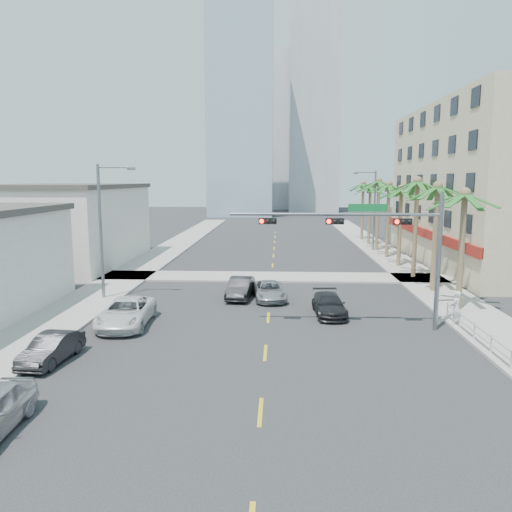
{
  "coord_description": "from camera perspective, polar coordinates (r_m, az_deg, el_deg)",
  "views": [
    {
      "loc": [
        0.61,
        -18.3,
        7.99
      ],
      "look_at": [
        -0.77,
        11.0,
        3.5
      ],
      "focal_mm": 35.0,
      "sensor_mm": 36.0,
      "label": 1
    }
  ],
  "objects": [
    {
      "name": "streetlight_right",
      "position": [
        57.32,
        13.19,
        5.54
      ],
      "size": [
        2.55,
        0.25,
        9.0
      ],
      "color": "slate",
      "rests_on": "ground"
    },
    {
      "name": "sidewalk_right",
      "position": [
        40.73,
        18.9,
        -2.98
      ],
      "size": [
        4.0,
        120.0,
        0.15
      ],
      "primitive_type": "cube",
      "color": "gray",
      "rests_on": "ground"
    },
    {
      "name": "building_right",
      "position": [
        52.82,
        26.8,
        7.24
      ],
      "size": [
        15.25,
        28.0,
        15.0
      ],
      "color": "#C5AC8B",
      "rests_on": "ground"
    },
    {
      "name": "car_parked_far",
      "position": [
        28.57,
        -14.62,
        -6.27
      ],
      "size": [
        2.71,
        5.48,
        1.49
      ],
      "primitive_type": "imported",
      "rotation": [
        0.0,
        0.0,
        0.04
      ],
      "color": "silver",
      "rests_on": "ground"
    },
    {
      "name": "streetlight_left",
      "position": [
        34.45,
        -17.04,
        3.44
      ],
      "size": [
        2.55,
        0.25,
        9.0
      ],
      "color": "slate",
      "rests_on": "ground"
    },
    {
      "name": "tower_far_right",
      "position": [
        130.44,
        6.69,
        18.36
      ],
      "size": [
        12.0,
        12.0,
        60.0
      ],
      "primitive_type": "cube",
      "color": "#ADADB2",
      "rests_on": "ground"
    },
    {
      "name": "palm_tree_6",
      "position": [
        62.48,
        12.94,
        7.65
      ],
      "size": [
        4.8,
        4.8,
        7.8
      ],
      "color": "brown",
      "rests_on": "ground"
    },
    {
      "name": "palm_tree_4",
      "position": [
        52.27,
        14.97,
        7.8
      ],
      "size": [
        4.8,
        4.8,
        8.16
      ],
      "color": "brown",
      "rests_on": "ground"
    },
    {
      "name": "building_left_far",
      "position": [
        50.67,
        -20.74,
        3.17
      ],
      "size": [
        11.0,
        18.0,
        7.2
      ],
      "primitive_type": "cube",
      "color": "beige",
      "rests_on": "ground"
    },
    {
      "name": "traffic_signal_mast",
      "position": [
        26.91,
        13.77,
        2.21
      ],
      "size": [
        11.12,
        0.54,
        7.2
      ],
      "color": "slate",
      "rests_on": "ground"
    },
    {
      "name": "car_lane_center",
      "position": [
        33.59,
        1.54,
        -3.99
      ],
      "size": [
        2.55,
        4.6,
        1.22
      ],
      "primitive_type": "imported",
      "rotation": [
        0.0,
        0.0,
        0.12
      ],
      "color": "#A9A9AE",
      "rests_on": "ground"
    },
    {
      "name": "pedestrian",
      "position": [
        29.49,
        21.89,
        -5.49
      ],
      "size": [
        0.79,
        0.79,
        1.85
      ],
      "primitive_type": "imported",
      "rotation": [
        0.0,
        0.0,
        3.91
      ],
      "color": "silver",
      "rests_on": "sidewalk_right"
    },
    {
      "name": "guardrail",
      "position": [
        27.16,
        23.7,
        -7.68
      ],
      "size": [
        0.08,
        8.08,
        1.0
      ],
      "color": "silver",
      "rests_on": "ground"
    },
    {
      "name": "palm_tree_7",
      "position": [
        67.6,
        12.17,
        8.04
      ],
      "size": [
        4.8,
        4.8,
        8.16
      ],
      "color": "brown",
      "rests_on": "ground"
    },
    {
      "name": "palm_tree_3",
      "position": [
        47.2,
        16.29,
        7.26
      ],
      "size": [
        4.8,
        4.8,
        7.8
      ],
      "color": "brown",
      "rests_on": "ground"
    },
    {
      "name": "sidewalk_left",
      "position": [
        41.09,
        -15.25,
        -2.71
      ],
      "size": [
        4.0,
        120.0,
        0.15
      ],
      "primitive_type": "cube",
      "color": "gray",
      "rests_on": "ground"
    },
    {
      "name": "palm_tree_5",
      "position": [
        57.36,
        13.89,
        8.24
      ],
      "size": [
        4.8,
        4.8,
        8.52
      ],
      "color": "brown",
      "rests_on": "ground"
    },
    {
      "name": "car_lane_left",
      "position": [
        34.07,
        -1.8,
        -3.66
      ],
      "size": [
        1.82,
        4.35,
        1.4
      ],
      "primitive_type": "imported",
      "rotation": [
        0.0,
        0.0,
        -0.08
      ],
      "color": "black",
      "rests_on": "ground"
    },
    {
      "name": "tower_far_left",
      "position": [
        114.75,
        -1.71,
        16.72
      ],
      "size": [
        14.0,
        14.0,
        48.0
      ],
      "primitive_type": "cube",
      "color": "#99B2C6",
      "rests_on": "ground"
    },
    {
      "name": "palm_tree_1",
      "position": [
        37.16,
        20.06,
        7.32
      ],
      "size": [
        4.8,
        4.8,
        8.16
      ],
      "color": "brown",
      "rests_on": "ground"
    },
    {
      "name": "tower_far_center",
      "position": [
        143.93,
        1.28,
        13.89
      ],
      "size": [
        16.0,
        16.0,
        42.0
      ],
      "primitive_type": "cube",
      "color": "#ADADB2",
      "rests_on": "ground"
    },
    {
      "name": "car_lane_right",
      "position": [
        30.14,
        8.35,
        -5.53
      ],
      "size": [
        1.96,
        4.39,
        1.25
      ],
      "primitive_type": "imported",
      "rotation": [
        0.0,
        0.0,
        0.05
      ],
      "color": "black",
      "rests_on": "ground"
    },
    {
      "name": "ground",
      "position": [
        19.98,
        0.74,
        -14.87
      ],
      "size": [
        260.0,
        260.0,
        0.0
      ],
      "primitive_type": "plane",
      "color": "#262628",
      "rests_on": "ground"
    },
    {
      "name": "palm_tree_2",
      "position": [
        42.16,
        17.98,
        8.0
      ],
      "size": [
        4.8,
        4.8,
        8.52
      ],
      "color": "brown",
      "rests_on": "ground"
    },
    {
      "name": "car_parked_mid",
      "position": [
        24.12,
        -22.33,
        -9.75
      ],
      "size": [
        1.69,
        3.92,
        1.25
      ],
      "primitive_type": "imported",
      "rotation": [
        0.0,
        0.0,
        -0.1
      ],
      "color": "black",
      "rests_on": "ground"
    },
    {
      "name": "sidewalk_cross",
      "position": [
        41.07,
        1.79,
        -2.41
      ],
      "size": [
        80.0,
        4.0,
        0.15
      ],
      "primitive_type": "cube",
      "color": "gray",
      "rests_on": "ground"
    },
    {
      "name": "palm_tree_0",
      "position": [
        32.24,
        22.77,
        6.42
      ],
      "size": [
        4.8,
        4.8,
        7.8
      ],
      "color": "brown",
      "rests_on": "ground"
    }
  ]
}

